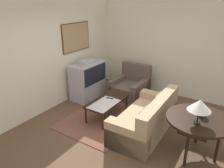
{
  "coord_description": "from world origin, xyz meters",
  "views": [
    {
      "loc": [
        -3.38,
        -2.01,
        2.73
      ],
      "look_at": [
        0.74,
        0.67,
        0.75
      ],
      "focal_mm": 35.0,
      "sensor_mm": 36.0,
      "label": 1
    }
  ],
  "objects": [
    {
      "name": "wall_back",
      "position": [
        0.02,
        2.13,
        1.36
      ],
      "size": [
        12.0,
        0.1,
        2.7
      ],
      "color": "beige",
      "rests_on": "ground_plane"
    },
    {
      "name": "wall_right",
      "position": [
        2.63,
        0.0,
        1.35
      ],
      "size": [
        0.06,
        12.0,
        2.7
      ],
      "color": "beige",
      "rests_on": "ground_plane"
    },
    {
      "name": "area_rug",
      "position": [
        0.42,
        0.65,
        0.01
      ],
      "size": [
        2.21,
        1.53,
        0.01
      ],
      "color": "brown",
      "rests_on": "ground_plane"
    },
    {
      "name": "console_table",
      "position": [
        0.19,
        -1.5,
        0.7
      ],
      "size": [
        1.13,
        1.13,
        0.77
      ],
      "color": "black",
      "rests_on": "ground_plane"
    },
    {
      "name": "remote",
      "position": [
        0.59,
        0.63,
        0.45
      ],
      "size": [
        0.08,
        0.17,
        0.02
      ],
      "color": "black",
      "rests_on": "coffee_table"
    },
    {
      "name": "couch",
      "position": [
        0.36,
        -0.45,
        0.31
      ],
      "size": [
        1.84,
        0.9,
        0.85
      ],
      "rotation": [
        0.0,
        0.0,
        3.17
      ],
      "color": "tan",
      "rests_on": "ground_plane"
    },
    {
      "name": "mantel_clock",
      "position": [
        0.32,
        -1.5,
        0.87
      ],
      "size": [
        0.13,
        0.1,
        0.19
      ],
      "color": "black",
      "rests_on": "console_table"
    },
    {
      "name": "ground_plane",
      "position": [
        0.0,
        0.0,
        0.0
      ],
      "size": [
        12.0,
        12.0,
        0.0
      ],
      "primitive_type": "plane",
      "color": "brown"
    },
    {
      "name": "armchair",
      "position": [
        1.82,
        0.73,
        0.28
      ],
      "size": [
        0.98,
        0.92,
        0.91
      ],
      "rotation": [
        0.0,
        0.0,
        -1.59
      ],
      "color": "brown",
      "rests_on": "ground_plane"
    },
    {
      "name": "table_lamp",
      "position": [
        -0.01,
        -1.49,
        1.1
      ],
      "size": [
        0.38,
        0.38,
        0.43
      ],
      "color": "black",
      "rests_on": "console_table"
    },
    {
      "name": "coffee_table",
      "position": [
        0.44,
        0.61,
        0.4
      ],
      "size": [
        1.14,
        0.56,
        0.44
      ],
      "color": "black",
      "rests_on": "ground_plane"
    },
    {
      "name": "tv",
      "position": [
        1.11,
        1.72,
        0.52
      ],
      "size": [
        1.04,
        0.55,
        1.1
      ],
      "color": "#9E9EA3",
      "rests_on": "ground_plane"
    }
  ]
}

